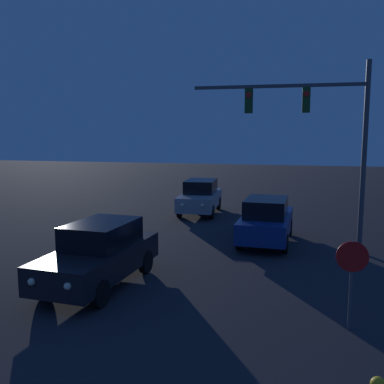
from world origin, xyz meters
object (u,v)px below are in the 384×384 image
Objects in this scene: car_far at (200,197)px; car_near at (100,254)px; car_mid at (266,220)px; traffic_signal_mast at (319,126)px; stop_sign at (352,269)px.

car_near is at bearing 85.10° from car_far.
car_near is 7.34m from car_mid.
stop_sign is (0.47, -6.61, -3.19)m from traffic_signal_mast.
car_near is 8.89m from traffic_signal_mast.
traffic_signal_mast is at bearing -17.87° from car_mid.
stop_sign is at bearing -69.98° from car_mid.
car_near is 1.01× the size of car_mid.
car_near is 6.79m from stop_sign.
stop_sign is (2.30, -7.29, 0.49)m from car_mid.
car_far is at bearing 115.78° from stop_sign.
stop_sign is at bearing 112.97° from car_far.
traffic_signal_mast is 3.40× the size of stop_sign.
traffic_signal_mast is (6.16, 5.25, 3.68)m from car_near.
car_far is at bearing 127.52° from car_mid.
stop_sign reaches higher than car_mid.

